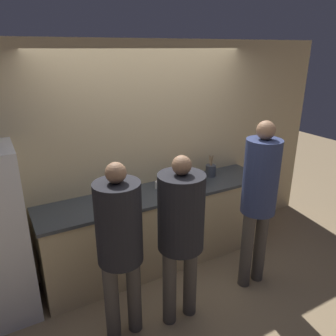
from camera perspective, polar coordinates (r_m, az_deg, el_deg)
The scene contains 11 objects.
ground_plane at distance 4.02m, azimuth 1.05°, elevation -18.37°, with size 14.00×14.00×0.00m, color #9E8460.
wall_back at distance 3.92m, azimuth -3.72°, elevation 2.29°, with size 5.20×0.06×2.60m.
counter at distance 4.01m, azimuth -1.52°, elevation -10.19°, with size 2.78×0.65×0.95m.
person_left at distance 2.80m, azimuth -8.43°, elevation -11.85°, with size 0.39×0.39×1.69m.
person_center at distance 2.94m, azimuth 2.25°, elevation -9.75°, with size 0.42×0.42×1.68m.
person_right at distance 3.49m, azimuth 15.62°, elevation -3.96°, with size 0.36×0.36×1.86m.
fruit_bowl at distance 3.98m, azimuth 4.13°, elevation -1.95°, with size 0.34×0.34×0.15m.
utensil_crock at distance 4.22m, azimuth 7.45°, elevation -0.41°, with size 0.13×0.13×0.28m.
bottle_green at distance 3.75m, azimuth 1.54°, elevation -2.63°, with size 0.05×0.05×0.25m.
bottle_dark at distance 3.55m, azimuth -6.33°, elevation -4.04°, with size 0.06×0.06×0.26m.
cup_white at distance 3.84m, azimuth -1.70°, elevation -2.95°, with size 0.08×0.08×0.08m.
Camera 1 is at (-1.58, -2.71, 2.51)m, focal length 35.00 mm.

